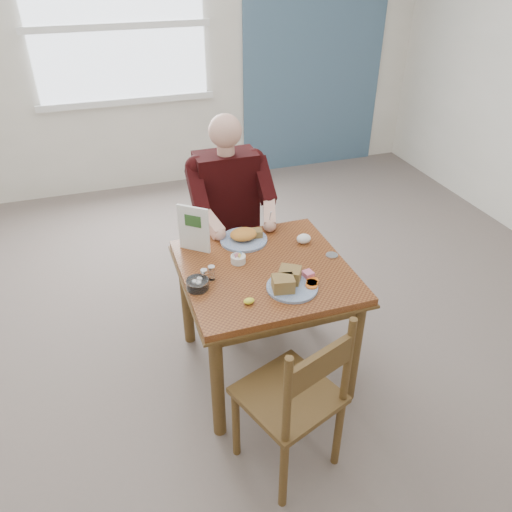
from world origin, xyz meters
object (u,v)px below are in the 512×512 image
object	(u,v)px
chair_near	(295,399)
table	(265,284)
near_plate	(290,282)
far_plate	(245,237)
chair_far	(228,240)
diner	(230,203)

from	to	relation	value
chair_near	table	bearing A→B (deg)	82.40
near_plate	far_plate	bearing A→B (deg)	98.96
chair_far	chair_near	bearing A→B (deg)	-93.56
diner	far_plate	size ratio (longest dim) A/B	4.17
chair_far	diner	bearing A→B (deg)	-89.99
near_plate	far_plate	size ratio (longest dim) A/B	1.02
chair_near	far_plate	bearing A→B (deg)	85.91
far_plate	chair_near	bearing A→B (deg)	-94.09
chair_far	chair_near	distance (m)	1.50
chair_far	near_plate	size ratio (longest dim) A/B	2.80
chair_far	diner	xyz separation A→B (m)	(0.00, -0.09, 0.33)
chair_far	table	bearing A→B (deg)	-90.00
near_plate	chair_near	bearing A→B (deg)	-107.89
table	chair_near	size ratio (longest dim) A/B	0.97
diner	far_plate	bearing A→B (deg)	-93.04
chair_far	far_plate	distance (m)	0.57
table	chair_near	bearing A→B (deg)	-97.60
near_plate	diner	bearing A→B (deg)	93.85
diner	table	bearing A→B (deg)	-90.00
chair_far	far_plate	world-z (taller)	chair_far
near_plate	far_plate	distance (m)	0.53
table	chair_far	size ratio (longest dim) A/B	0.97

